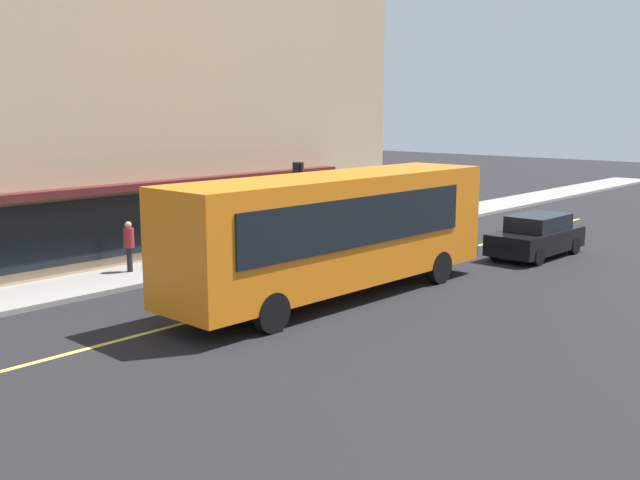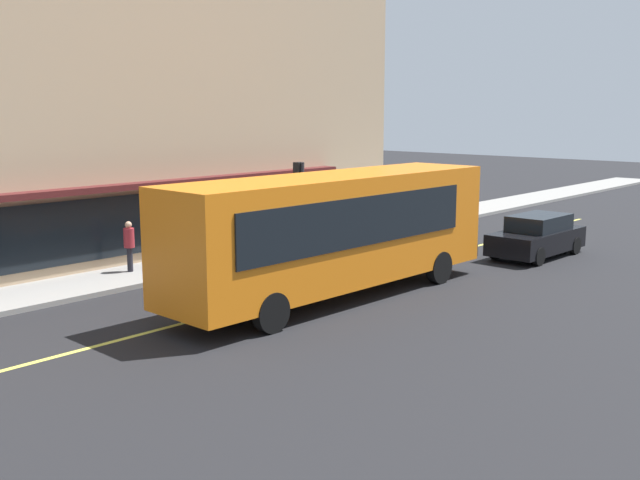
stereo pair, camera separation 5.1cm
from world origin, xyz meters
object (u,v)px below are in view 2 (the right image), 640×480
bus (336,229)px  car_black (537,236)px  traffic_light (300,184)px  pedestrian_mid_block (129,242)px  pedestrian_near_storefront (323,211)px

bus → car_black: size_ratio=2.58×
traffic_light → pedestrian_mid_block: bearing=170.9°
pedestrian_mid_block → car_black: bearing=-34.9°
bus → pedestrian_mid_block: size_ratio=6.87×
bus → car_black: bus is taller
traffic_light → car_black: traffic_light is taller
car_black → pedestrian_mid_block: size_ratio=2.66×
car_black → pedestrian_near_storefront: 8.65m
pedestrian_mid_block → bus: bearing=-70.6°
bus → pedestrian_near_storefront: (7.03, 6.80, -0.84)m
bus → pedestrian_mid_block: 7.15m
bus → traffic_light: bus is taller
car_black → pedestrian_mid_block: bearing=145.1°
car_black → pedestrian_mid_block: 14.34m
traffic_light → pedestrian_near_storefront: (2.64, 1.18, -1.39)m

